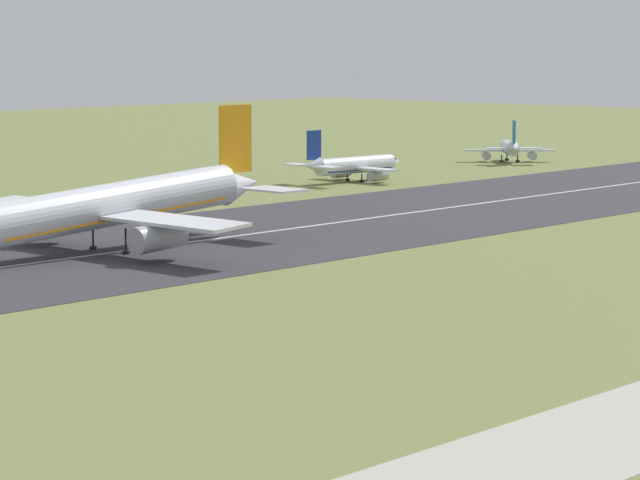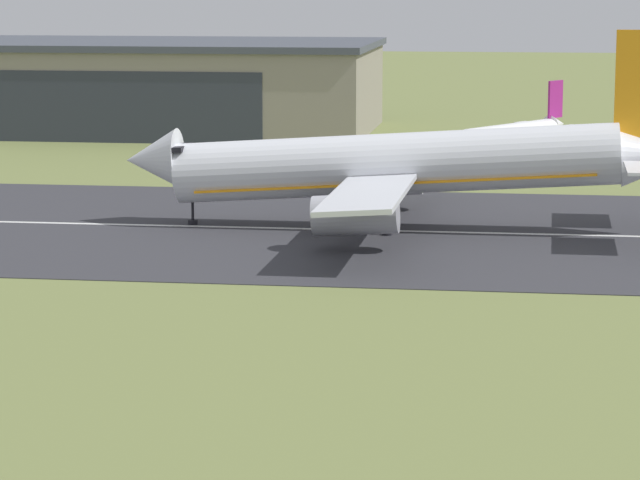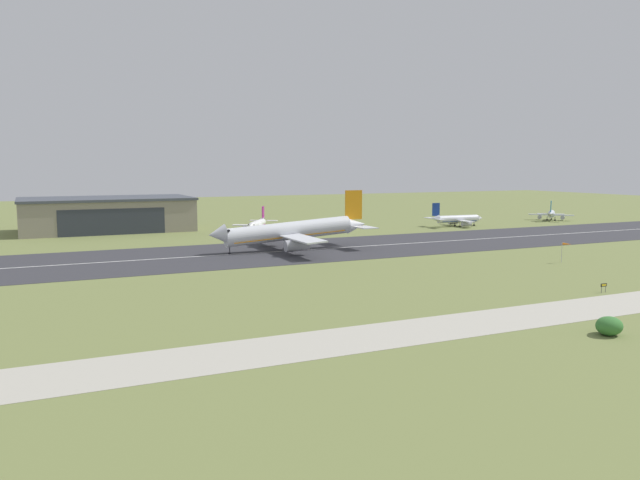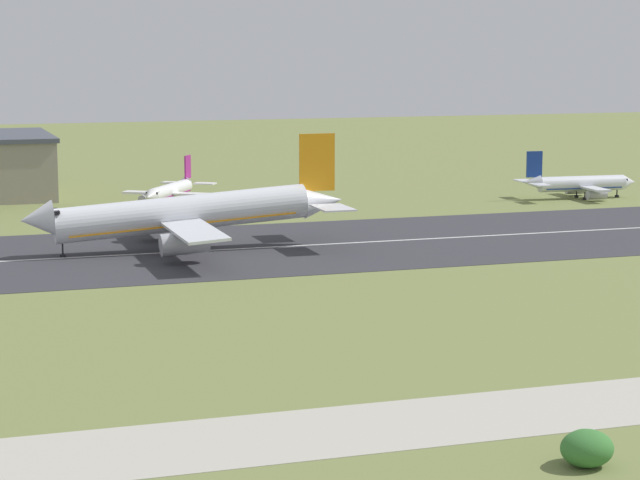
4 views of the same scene
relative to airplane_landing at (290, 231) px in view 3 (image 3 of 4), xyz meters
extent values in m
plane|color=olive|center=(12.27, -60.77, -5.53)|extent=(755.25, 755.25, 0.00)
cube|color=#333338|center=(12.27, -0.82, -5.50)|extent=(515.25, 48.17, 0.06)
cube|color=silver|center=(12.27, -0.82, -5.46)|extent=(463.72, 0.70, 0.01)
cube|color=#B2AD9E|center=(12.27, -89.73, -5.50)|extent=(386.44, 12.59, 0.05)
cube|color=gray|center=(-41.31, 80.75, 0.29)|extent=(60.39, 33.86, 11.64)
cube|color=#424751|center=(-41.31, 80.75, 6.56)|extent=(61.39, 34.86, 0.90)
cube|color=#2D333D|center=(-41.31, 63.77, -0.88)|extent=(36.23, 0.12, 9.31)
cylinder|color=silver|center=(-0.40, 0.00, 0.18)|extent=(37.89, 5.63, 7.55)
cone|color=silver|center=(-21.51, 0.27, 0.18)|extent=(5.03, 5.22, 5.44)
cone|color=silver|center=(21.48, -0.27, 1.11)|extent=(6.53, 4.72, 5.03)
cube|color=black|center=(-18.95, 0.24, 1.21)|extent=(1.18, 4.40, 0.51)
cube|color=orange|center=(-0.40, 0.00, -1.24)|extent=(33.82, 5.32, 2.36)
cube|color=silver|center=(-0.99, 12.40, -0.72)|extent=(6.07, 19.68, 0.77)
cylinder|color=#A8A8B2|center=(-2.18, 10.84, -2.57)|extent=(6.93, 3.28, 3.62)
cube|color=silver|center=(-1.30, -12.37, -0.72)|extent=(6.07, 19.68, 0.77)
cylinder|color=#A8A8B2|center=(-2.45, -10.78, -2.57)|extent=(6.93, 3.28, 3.62)
cube|color=orange|center=(20.55, -0.26, 7.14)|extent=(5.61, 0.35, 8.77)
cube|color=silver|center=(21.04, 6.26, 0.95)|extent=(5.01, 7.95, 0.24)
cube|color=silver|center=(20.87, -6.79, 0.95)|extent=(5.01, 7.95, 0.24)
cylinder|color=black|center=(-17.98, 0.23, -3.96)|extent=(0.24, 0.24, 3.13)
cylinder|color=black|center=(-17.98, 0.23, -5.31)|extent=(0.84, 0.84, 0.44)
cylinder|color=black|center=(-0.61, 3.10, -3.96)|extent=(0.24, 0.24, 3.13)
cylinder|color=black|center=(-0.61, 3.10, -5.31)|extent=(0.84, 0.84, 0.44)
cylinder|color=black|center=(-0.69, -3.09, -3.96)|extent=(0.24, 0.24, 3.13)
cylinder|color=black|center=(-0.69, -3.09, -5.31)|extent=(0.84, 0.84, 0.44)
cylinder|color=white|center=(8.51, 52.80, -2.63)|extent=(11.68, 15.90, 2.69)
cone|color=white|center=(3.13, 44.57, -2.63)|extent=(3.58, 3.50, 2.69)
cone|color=white|center=(14.10, 61.36, -2.14)|extent=(3.80, 4.03, 2.42)
cube|color=black|center=(3.86, 45.69, -2.09)|extent=(2.52, 2.17, 0.44)
cube|color=#991E7A|center=(8.51, 52.80, -3.37)|extent=(10.62, 14.38, 0.20)
cube|color=white|center=(3.93, 55.38, -3.10)|extent=(8.03, 6.56, 0.40)
cylinder|color=#A8A8B2|center=(4.15, 54.58, -4.18)|extent=(3.31, 3.84, 1.67)
cube|color=white|center=(12.71, 49.64, -3.10)|extent=(8.03, 6.56, 0.40)
cylinder|color=#A8A8B2|center=(11.89, 49.52, -4.18)|extent=(3.31, 3.84, 1.67)
cube|color=#991E7A|center=(13.84, 60.96, 1.01)|extent=(1.84, 2.61, 4.58)
cube|color=white|center=(11.20, 63.16, -2.22)|extent=(4.85, 4.40, 0.24)
cube|color=white|center=(16.91, 59.43, -2.22)|extent=(4.85, 4.40, 0.24)
cylinder|color=black|center=(4.45, 46.59, -4.75)|extent=(0.24, 0.24, 1.56)
cylinder|color=black|center=(4.45, 46.59, -5.31)|extent=(0.84, 0.84, 0.44)
cylinder|color=black|center=(7.24, 53.81, -4.75)|extent=(0.24, 0.24, 1.56)
cylinder|color=black|center=(7.24, 53.81, -5.31)|extent=(0.84, 0.84, 0.44)
cylinder|color=black|center=(9.95, 52.05, -4.75)|extent=(0.24, 0.24, 1.56)
cylinder|color=black|center=(9.95, 52.05, -5.31)|extent=(0.84, 0.84, 0.44)
cylinder|color=silver|center=(144.39, 43.36, -2.58)|extent=(9.71, 9.21, 2.80)
cone|color=silver|center=(149.23, 47.78, -2.58)|extent=(3.75, 3.76, 2.80)
cone|color=silver|center=(139.24, 38.65, -2.08)|extent=(4.18, 4.12, 2.52)
cube|color=black|center=(148.21, 46.85, -2.02)|extent=(2.42, 2.50, 0.44)
cube|color=#146B9E|center=(144.39, 43.36, -3.35)|extent=(8.83, 8.40, 0.20)
cube|color=silver|center=(148.26, 39.44, -3.07)|extent=(7.01, 7.41, 0.40)
cylinder|color=#A8A8B2|center=(148.11, 40.19, -4.19)|extent=(3.86, 3.73, 1.74)
cube|color=silver|center=(140.83, 47.56, -3.07)|extent=(7.01, 7.41, 0.40)
cylinder|color=#A8A8B2|center=(141.57, 47.35, -4.19)|extent=(3.86, 3.73, 1.74)
cube|color=#146B9E|center=(139.61, 38.99, 1.19)|extent=(2.44, 2.26, 4.76)
cube|color=silver|center=(141.70, 36.11, -2.16)|extent=(4.85, 4.96, 0.24)
cube|color=silver|center=(136.92, 41.33, -2.16)|extent=(4.85, 4.96, 0.24)
cylinder|color=black|center=(147.41, 46.12, -4.76)|extent=(0.24, 0.24, 1.55)
cylinder|color=black|center=(147.41, 46.12, -5.31)|extent=(0.84, 0.84, 0.44)
cylinder|color=black|center=(145.31, 41.92, -4.76)|extent=(0.24, 0.24, 1.55)
cylinder|color=black|center=(145.31, 41.92, -5.31)|extent=(0.84, 0.84, 0.44)
cylinder|color=black|center=(143.04, 44.40, -4.76)|extent=(0.24, 0.24, 1.55)
cylinder|color=black|center=(143.04, 44.40, -5.31)|extent=(0.84, 0.84, 0.44)
cylinder|color=silver|center=(88.87, 38.23, -2.51)|extent=(18.27, 4.19, 3.03)
cone|color=silver|center=(99.26, 37.55, -2.51)|extent=(2.92, 3.20, 3.03)
cone|color=silver|center=(78.01, 38.93, -1.96)|extent=(3.81, 2.96, 2.73)
cube|color=black|center=(97.77, 37.65, -1.90)|extent=(1.26, 2.64, 0.44)
cube|color=navy|center=(88.87, 38.23, -3.34)|extent=(16.45, 3.92, 0.20)
cube|color=silver|center=(88.88, 32.90, -3.04)|extent=(3.42, 7.77, 0.40)
cylinder|color=#A8A8B2|center=(89.51, 33.47, -4.23)|extent=(4.06, 2.13, 1.88)
cube|color=silver|center=(89.57, 43.51, -3.04)|extent=(3.42, 7.77, 0.40)
cylinder|color=#A8A8B2|center=(90.12, 42.86, -4.23)|extent=(4.06, 2.13, 1.88)
cube|color=navy|center=(78.56, 38.89, 1.59)|extent=(3.31, 0.49, 5.16)
cube|color=silver|center=(77.91, 35.09, -2.05)|extent=(3.18, 4.82, 0.24)
cube|color=silver|center=(78.41, 42.75, -2.05)|extent=(3.18, 4.82, 0.24)
cylinder|color=black|center=(96.70, 37.72, -4.78)|extent=(0.24, 0.24, 1.51)
cylinder|color=black|center=(96.70, 37.72, -5.31)|extent=(0.84, 0.84, 0.44)
cylinder|color=black|center=(88.61, 36.42, -4.78)|extent=(0.24, 0.24, 1.51)
cylinder|color=black|center=(88.61, 36.42, -5.31)|extent=(0.84, 0.84, 0.44)
cylinder|color=black|center=(88.85, 40.05, -4.78)|extent=(0.24, 0.24, 1.51)
cylinder|color=black|center=(88.85, 40.05, -5.31)|extent=(0.84, 0.84, 0.44)
ellipsoid|color=#387533|center=(7.41, -102.73, -4.25)|extent=(3.19, 2.56, 2.55)
ellipsoid|color=#387533|center=(7.17, -103.48, -4.16)|extent=(3.98, 3.50, 2.75)
cylinder|color=#B7B7BC|center=(53.46, -50.08, -3.00)|extent=(0.14, 0.14, 5.06)
cone|color=orange|center=(54.20, -51.03, -0.72)|extent=(1.76, 2.03, 0.60)
cylinder|color=#4C4C51|center=(31.29, -81.41, -4.93)|extent=(0.10, 0.10, 1.19)
cylinder|color=#4C4C51|center=(32.37, -81.41, -4.93)|extent=(0.10, 0.10, 1.19)
cube|color=black|center=(31.83, -81.41, -4.03)|extent=(1.54, 0.12, 0.61)
cube|color=yellow|center=(31.83, -81.47, -4.03)|extent=(1.17, 0.02, 0.37)
camera|label=1|loc=(-117.43, -139.99, 19.74)|focal=85.00mm
camera|label=2|loc=(11.09, -126.97, 15.69)|focal=85.00mm
camera|label=3|loc=(-67.69, -165.15, 18.75)|focal=35.00mm
camera|label=4|loc=(-38.66, -179.88, 24.78)|focal=70.00mm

